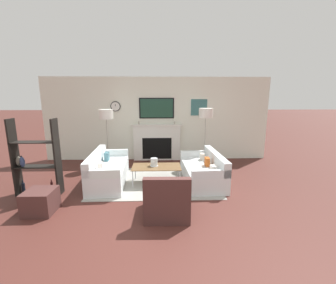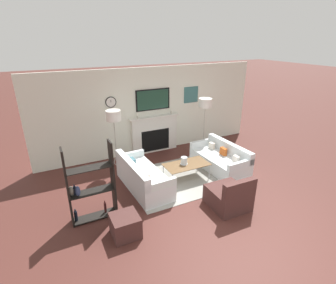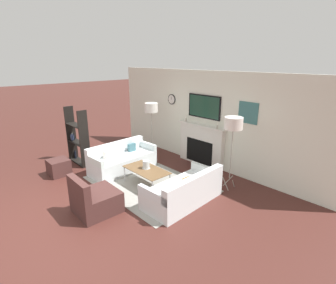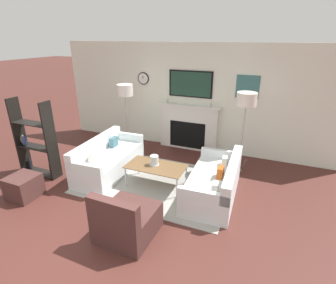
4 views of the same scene
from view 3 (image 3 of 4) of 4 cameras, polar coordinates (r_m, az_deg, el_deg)
name	(u,v)px [view 3 (image 3 of 4)]	position (r m, az deg, el deg)	size (l,w,h in m)	color
ground_plane	(62,219)	(5.74, -22.02, -15.19)	(60.00, 60.00, 0.00)	#49231E
fireplace_wall	(204,123)	(7.60, 7.86, 4.05)	(7.34, 0.28, 2.70)	white
area_rug	(149,184)	(6.65, -4.10, -9.07)	(3.00, 2.11, 0.01)	gray
couch_left	(122,161)	(7.43, -9.94, -4.00)	(0.88, 1.89, 0.76)	silver
couch_right	(184,192)	(5.75, 3.48, -10.71)	(0.93, 1.82, 0.72)	silver
armchair	(95,200)	(5.61, -15.67, -12.10)	(0.80, 0.84, 0.81)	#482A27
coffee_table	(146,170)	(6.42, -4.73, -6.16)	(1.18, 0.62, 0.43)	brown
hurricane_candle	(146,165)	(6.44, -4.77, -5.01)	(0.20, 0.20, 0.20)	silver
floor_lamp_left	(151,108)	(8.03, -3.68, 7.33)	(0.40, 0.40, 1.73)	#9E998E
floor_lamp_right	(233,124)	(6.08, 14.07, 3.78)	(0.42, 0.42, 1.76)	#9E998E
shelf_unit	(77,139)	(8.15, -19.17, 0.69)	(0.92, 0.28, 1.66)	black
ottoman	(59,167)	(7.65, -22.67, -5.08)	(0.51, 0.51, 0.43)	#482A27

